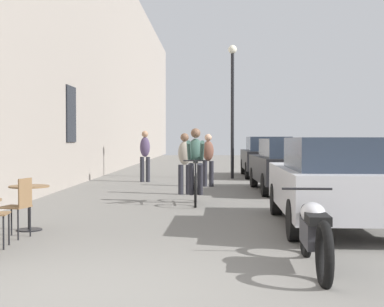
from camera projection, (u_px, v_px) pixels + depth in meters
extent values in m
plane|color=slate|center=(102.00, 292.00, 5.40)|extent=(88.00, 88.00, 0.00)
cube|color=gray|center=(80.00, 41.00, 19.37)|extent=(0.50, 68.00, 9.68)
cube|color=black|center=(71.00, 114.00, 17.00)|extent=(0.04, 1.10, 1.70)
cylinder|color=black|center=(9.00, 229.00, 7.75)|extent=(0.02, 0.02, 0.45)
cylinder|color=black|center=(4.00, 233.00, 7.43)|extent=(0.02, 0.02, 0.45)
cylinder|color=black|center=(29.00, 230.00, 9.01)|extent=(0.40, 0.40, 0.02)
cylinder|color=black|center=(29.00, 208.00, 9.00)|extent=(0.05, 0.05, 0.67)
cylinder|color=brown|center=(29.00, 186.00, 8.99)|extent=(0.64, 0.64, 0.02)
cylinder|color=black|center=(11.00, 221.00, 8.53)|extent=(0.02, 0.02, 0.45)
cylinder|color=black|center=(18.00, 225.00, 8.13)|extent=(0.02, 0.02, 0.45)
cylinder|color=black|center=(30.00, 222.00, 8.44)|extent=(0.02, 0.02, 0.45)
cube|color=brown|center=(15.00, 207.00, 8.32)|extent=(0.46, 0.46, 0.02)
cube|color=brown|center=(25.00, 192.00, 8.27)|extent=(0.10, 0.34, 0.42)
torus|color=black|center=(195.00, 192.00, 12.04)|extent=(0.06, 0.71, 0.71)
torus|color=black|center=(196.00, 188.00, 13.09)|extent=(0.06, 0.71, 0.71)
cylinder|color=black|center=(196.00, 176.00, 12.99)|extent=(0.04, 0.22, 0.58)
cylinder|color=black|center=(196.00, 162.00, 12.48)|extent=(0.05, 0.82, 0.14)
cylinder|color=black|center=(195.00, 176.00, 12.06)|extent=(0.04, 0.09, 0.67)
cylinder|color=black|center=(196.00, 188.00, 12.59)|extent=(0.06, 1.00, 0.12)
cylinder|color=black|center=(195.00, 161.00, 12.07)|extent=(0.52, 0.04, 0.03)
ellipsoid|color=black|center=(196.00, 162.00, 12.90)|extent=(0.12, 0.24, 0.06)
ellipsoid|color=#38564C|center=(196.00, 150.00, 12.81)|extent=(0.35, 0.36, 0.59)
sphere|color=brown|center=(196.00, 133.00, 12.76)|extent=(0.22, 0.22, 0.22)
cylinder|color=#26262D|center=(200.00, 179.00, 12.75)|extent=(0.14, 0.40, 0.75)
cylinder|color=#26262D|center=(191.00, 179.00, 12.75)|extent=(0.14, 0.40, 0.75)
cylinder|color=#38564C|center=(202.00, 151.00, 12.42)|extent=(0.12, 0.75, 0.48)
cylinder|color=#38564C|center=(189.00, 151.00, 12.42)|extent=(0.09, 0.74, 0.48)
cylinder|color=#26262D|center=(181.00, 180.00, 14.77)|extent=(0.14, 0.14, 0.79)
cylinder|color=#26262D|center=(188.00, 180.00, 14.76)|extent=(0.14, 0.14, 0.79)
ellipsoid|color=#9E9384|center=(185.00, 153.00, 14.75)|extent=(0.34, 0.25, 0.62)
sphere|color=brown|center=(185.00, 137.00, 14.73)|extent=(0.22, 0.22, 0.22)
cylinder|color=#26262D|center=(205.00, 174.00, 17.19)|extent=(0.14, 0.14, 0.79)
cylinder|color=#26262D|center=(211.00, 174.00, 17.22)|extent=(0.14, 0.14, 0.79)
ellipsoid|color=brown|center=(208.00, 151.00, 17.18)|extent=(0.38, 0.29, 0.62)
sphere|color=tan|center=(208.00, 138.00, 17.17)|extent=(0.22, 0.22, 0.22)
cylinder|color=#26262D|center=(148.00, 169.00, 19.03)|extent=(0.14, 0.14, 0.85)
cylinder|color=#26262D|center=(142.00, 169.00, 19.04)|extent=(0.14, 0.14, 0.85)
ellipsoid|color=#4C3D5B|center=(145.00, 147.00, 19.02)|extent=(0.35, 0.25, 0.67)
sphere|color=#A57A5B|center=(145.00, 134.00, 19.01)|extent=(0.22, 0.22, 0.22)
cylinder|color=black|center=(232.00, 116.00, 20.59)|extent=(0.12, 0.12, 4.60)
sphere|color=silver|center=(233.00, 49.00, 20.53)|extent=(0.32, 0.32, 0.32)
cube|color=#B7B7BC|center=(332.00, 188.00, 9.40)|extent=(1.83, 4.23, 0.68)
cube|color=#283342|center=(338.00, 153.00, 8.88)|extent=(1.51, 2.30, 0.51)
cylinder|color=black|center=(276.00, 199.00, 10.83)|extent=(0.21, 0.61, 0.61)
cylinder|color=black|center=(359.00, 200.00, 10.74)|extent=(0.21, 0.61, 0.61)
cylinder|color=black|center=(295.00, 220.00, 8.07)|extent=(0.21, 0.61, 0.61)
cube|color=black|center=(287.00, 169.00, 15.58)|extent=(1.84, 4.19, 0.67)
cube|color=#283342|center=(290.00, 148.00, 15.07)|extent=(1.51, 2.28, 0.50)
cylinder|color=black|center=(254.00, 177.00, 16.96)|extent=(0.21, 0.60, 0.60)
cylinder|color=black|center=(305.00, 177.00, 16.95)|extent=(0.21, 0.60, 0.60)
cylinder|color=black|center=(266.00, 185.00, 14.22)|extent=(0.21, 0.60, 0.60)
cylinder|color=black|center=(327.00, 185.00, 14.22)|extent=(0.21, 0.60, 0.60)
cube|color=black|center=(267.00, 159.00, 21.65)|extent=(1.80, 4.34, 0.71)
cube|color=#283342|center=(268.00, 144.00, 21.11)|extent=(1.51, 2.34, 0.52)
cylinder|color=black|center=(243.00, 167.00, 23.11)|extent=(0.20, 0.63, 0.62)
cylinder|color=black|center=(283.00, 167.00, 23.06)|extent=(0.20, 0.63, 0.62)
cylinder|color=black|center=(248.00, 171.00, 20.26)|extent=(0.20, 0.63, 0.62)
cylinder|color=black|center=(293.00, 171.00, 20.20)|extent=(0.20, 0.63, 0.62)
torus|color=black|center=(306.00, 231.00, 7.09)|extent=(0.12, 0.69, 0.69)
torus|color=black|center=(324.00, 255.00, 5.65)|extent=(0.13, 0.70, 0.70)
cube|color=#333338|center=(314.00, 233.00, 6.37)|extent=(0.27, 0.77, 0.28)
ellipsoid|color=#B7B7BC|center=(313.00, 213.00, 6.46)|extent=(0.30, 0.53, 0.24)
cube|color=black|center=(318.00, 219.00, 6.08)|extent=(0.26, 0.45, 0.10)
cylinder|color=black|center=(307.00, 189.00, 6.98)|extent=(0.62, 0.05, 0.03)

